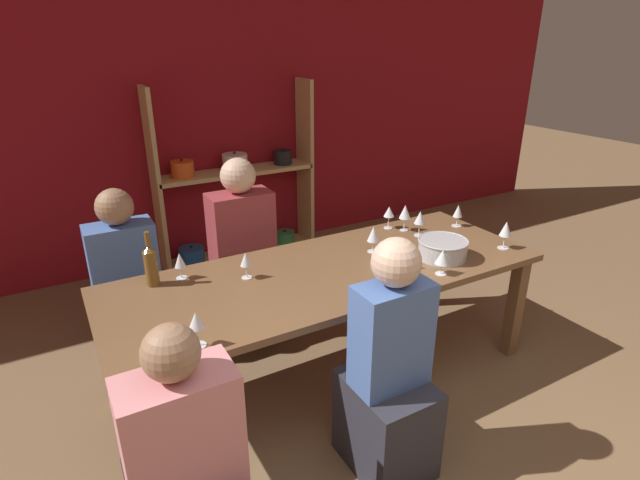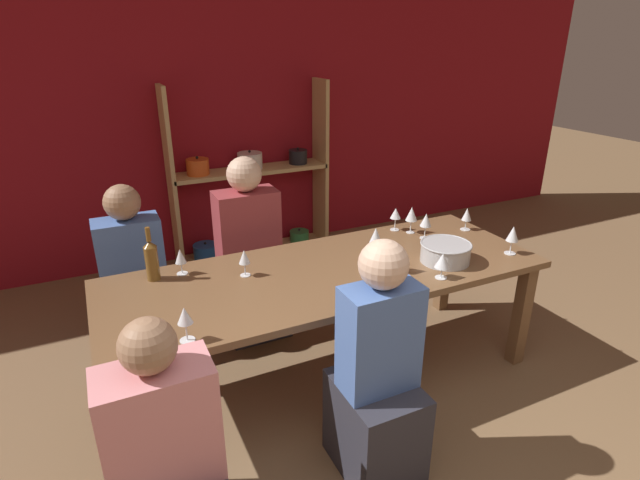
# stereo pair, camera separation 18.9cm
# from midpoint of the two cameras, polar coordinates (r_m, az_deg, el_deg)

# --- Properties ---
(wall_back_red) EXTENTS (8.80, 0.06, 2.70)m
(wall_back_red) POSITION_cam_midpoint_polar(r_m,az_deg,el_deg) (4.62, -16.51, 13.81)
(wall_back_red) COLOR maroon
(wall_back_red) RESTS_ON ground_plane
(shelf_unit) EXTENTS (1.46, 0.30, 1.60)m
(shelf_unit) POSITION_cam_midpoint_polar(r_m,az_deg,el_deg) (4.70, -10.80, 4.71)
(shelf_unit) COLOR tan
(shelf_unit) RESTS_ON ground_plane
(dining_table) EXTENTS (2.51, 0.92, 0.73)m
(dining_table) POSITION_cam_midpoint_polar(r_m,az_deg,el_deg) (2.87, -0.90, -4.91)
(dining_table) COLOR brown
(dining_table) RESTS_ON ground_plane
(mixing_bowl) EXTENTS (0.30, 0.30, 0.12)m
(mixing_bowl) POSITION_cam_midpoint_polar(r_m,az_deg,el_deg) (3.04, 12.13, -0.93)
(mixing_bowl) COLOR #B7BABC
(mixing_bowl) RESTS_ON dining_table
(wine_bottle_green) EXTENTS (0.07, 0.07, 0.30)m
(wine_bottle_green) POSITION_cam_midpoint_polar(r_m,az_deg,el_deg) (2.81, -20.61, -2.66)
(wine_bottle_green) COLOR brown
(wine_bottle_green) RESTS_ON dining_table
(wine_glass_red_a) EXTENTS (0.07, 0.07, 0.15)m
(wine_glass_red_a) POSITION_cam_midpoint_polar(r_m,az_deg,el_deg) (3.56, 14.05, 3.12)
(wine_glass_red_a) COLOR white
(wine_glass_red_a) RESTS_ON dining_table
(wine_glass_empty_a) EXTENTS (0.07, 0.07, 0.17)m
(wine_glass_empty_a) POSITION_cam_midpoint_polar(r_m,az_deg,el_deg) (2.66, 7.13, -2.64)
(wine_glass_empty_a) COLOR white
(wine_glass_empty_a) RESTS_ON dining_table
(wine_glass_red_b) EXTENTS (0.07, 0.07, 0.18)m
(wine_glass_red_b) POSITION_cam_midpoint_polar(r_m,az_deg,el_deg) (3.26, 18.93, 1.09)
(wine_glass_red_b) COLOR white
(wine_glass_red_b) RESTS_ON dining_table
(wine_glass_red_c) EXTENTS (0.08, 0.08, 0.15)m
(wine_glass_red_c) POSITION_cam_midpoint_polar(r_m,az_deg,el_deg) (2.81, 11.98, -2.02)
(wine_glass_red_c) COLOR white
(wine_glass_red_c) RESTS_ON dining_table
(wine_glass_red_d) EXTENTS (0.08, 0.08, 0.18)m
(wine_glass_red_d) POSITION_cam_midpoint_polar(r_m,az_deg,el_deg) (3.40, 8.13, 3.11)
(wine_glass_red_d) COLOR white
(wine_glass_red_d) RESTS_ON dining_table
(wine_glass_red_e) EXTENTS (0.08, 0.08, 0.16)m
(wine_glass_red_e) POSITION_cam_midpoint_polar(r_m,az_deg,el_deg) (2.83, 7.41, -1.38)
(wine_glass_red_e) COLOR white
(wine_glass_red_e) RESTS_ON dining_table
(wine_glass_empty_b) EXTENTS (0.06, 0.06, 0.15)m
(wine_glass_empty_b) POSITION_cam_midpoint_polar(r_m,az_deg,el_deg) (2.75, -10.43, -2.27)
(wine_glass_empty_b) COLOR white
(wine_glass_empty_b) RESTS_ON dining_table
(wine_glass_red_f) EXTENTS (0.07, 0.07, 0.16)m
(wine_glass_red_f) POSITION_cam_midpoint_polar(r_m,az_deg,el_deg) (3.43, 6.34, 3.13)
(wine_glass_red_f) COLOR white
(wine_glass_red_f) RESTS_ON dining_table
(wine_glass_white_a) EXTENTS (0.08, 0.08, 0.17)m
(wine_glass_white_a) POSITION_cam_midpoint_polar(r_m,az_deg,el_deg) (3.04, 4.36, 0.59)
(wine_glass_white_a) COLOR white
(wine_glass_white_a) RESTS_ON dining_table
(wine_glass_white_b) EXTENTS (0.07, 0.07, 0.17)m
(wine_glass_white_b) POSITION_cam_midpoint_polar(r_m,az_deg,el_deg) (3.33, 9.77, 2.44)
(wine_glass_white_b) COLOR white
(wine_glass_white_b) RESTS_ON dining_table
(wine_glass_white_c) EXTENTS (0.06, 0.06, 0.15)m
(wine_glass_white_c) POSITION_cam_midpoint_polar(r_m,az_deg,el_deg) (2.84, -17.57, -2.37)
(wine_glass_white_c) COLOR white
(wine_glass_white_c) RESTS_ON dining_table
(wine_glass_empty_c) EXTENTS (0.07, 0.07, 0.17)m
(wine_glass_empty_c) POSITION_cam_midpoint_polar(r_m,az_deg,el_deg) (2.21, -16.39, -8.99)
(wine_glass_empty_c) COLOR white
(wine_glass_empty_c) RESTS_ON dining_table
(person_far_a) EXTENTS (0.41, 0.52, 1.25)m
(person_far_a) POSITION_cam_midpoint_polar(r_m,az_deg,el_deg) (3.50, -10.21, -3.48)
(person_far_a) COLOR #2D2D38
(person_far_a) RESTS_ON ground_plane
(person_near_b) EXTENTS (0.35, 0.43, 1.20)m
(person_near_b) POSITION_cam_midpoint_polar(r_m,az_deg,el_deg) (2.42, 5.51, -16.40)
(person_near_b) COLOR #2D2D38
(person_near_b) RESTS_ON ground_plane
(person_far_b) EXTENTS (0.40, 0.50, 1.14)m
(person_far_b) POSITION_cam_midpoint_polar(r_m,az_deg,el_deg) (3.45, -22.43, -6.18)
(person_far_b) COLOR #2D2D38
(person_far_b) RESTS_ON ground_plane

